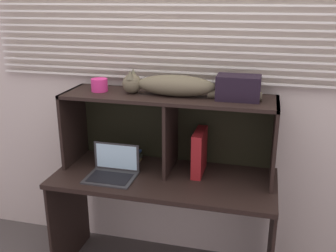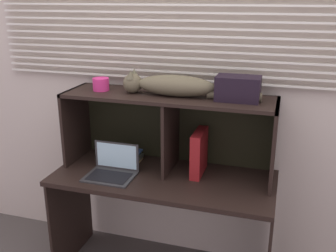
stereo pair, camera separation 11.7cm
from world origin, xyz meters
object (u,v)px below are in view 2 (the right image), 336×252
object	(u,v)px
cat	(173,86)
small_basket	(101,84)
binder_upright	(199,153)
storage_box	(238,88)
book_stack	(125,158)
laptop	(112,169)

from	to	relation	value
cat	small_basket	xyz separation A→B (m)	(-0.48, -0.00, -0.02)
binder_upright	storage_box	xyz separation A→B (m)	(0.22, 0.00, 0.43)
cat	book_stack	world-z (taller)	cat
cat	laptop	distance (m)	0.66
laptop	binder_upright	size ratio (longest dim) A/B	1.07
storage_box	cat	bearing A→B (deg)	180.00
storage_box	binder_upright	bearing A→B (deg)	180.00
cat	storage_box	distance (m)	0.40
binder_upright	storage_box	distance (m)	0.48
small_basket	laptop	bearing A→B (deg)	-53.13
laptop	small_basket	world-z (taller)	small_basket
cat	small_basket	bearing A→B (deg)	-180.00
small_basket	storage_box	xyz separation A→B (m)	(0.88, 0.00, 0.03)
cat	laptop	bearing A→B (deg)	-151.51
cat	small_basket	size ratio (longest dim) A/B	8.16
book_stack	storage_box	distance (m)	0.91
cat	small_basket	distance (m)	0.48
book_stack	cat	bearing A→B (deg)	-0.63
laptop	storage_box	size ratio (longest dim) A/B	1.19
cat	binder_upright	world-z (taller)	cat
book_stack	laptop	bearing A→B (deg)	-93.13
cat	laptop	xyz separation A→B (m)	(-0.34, -0.19, -0.53)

